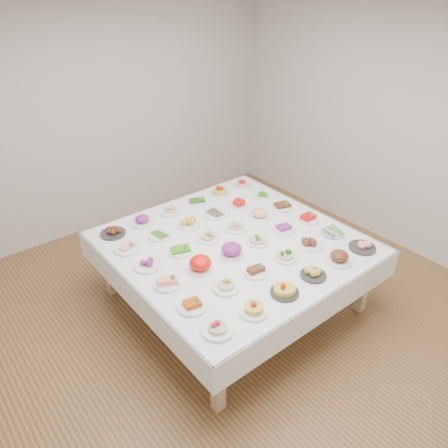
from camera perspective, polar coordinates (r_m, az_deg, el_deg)
room_envelope at (r=3.63m, az=0.78°, el=10.48°), size 5.02×5.02×2.81m
display_table at (r=4.33m, az=1.25°, el=-3.01°), size 2.24×2.24×0.75m
dish_0 at (r=3.30m, az=-0.81°, el=-13.17°), size 0.24×0.24×0.12m
dish_1 at (r=3.46m, az=3.93°, el=-10.84°), size 0.23×0.23×0.12m
dish_2 at (r=3.64m, az=7.97°, el=-8.09°), size 0.27×0.26×0.15m
dish_3 at (r=3.89m, az=11.61°, el=-6.23°), size 0.23×0.23×0.10m
dish_4 at (r=4.11m, az=14.82°, el=-4.11°), size 0.24×0.24×0.13m
dish_5 at (r=4.36m, az=17.66°, el=-2.57°), size 0.25×0.25×0.11m
dish_6 at (r=3.51m, az=-4.16°, el=-10.31°), size 0.24×0.24×0.10m
dish_7 at (r=3.67m, az=0.30°, el=-7.75°), size 0.24×0.24×0.12m
dish_8 at (r=3.86m, az=4.18°, el=-6.03°), size 0.22×0.22×0.09m
dish_9 at (r=4.05m, az=7.99°, el=-3.79°), size 0.22×0.22×0.13m
dish_10 at (r=4.28m, az=11.20°, el=-2.34°), size 0.24×0.24×0.10m
dish_11 at (r=4.53m, az=14.01°, el=-0.99°), size 0.23×0.23×0.06m
dish_12 at (r=3.74m, az=-7.40°, el=-7.34°), size 0.23×0.23×0.11m
dish_13 at (r=3.87m, az=-3.09°, el=-5.23°), size 0.25×0.25×0.14m
dish_14 at (r=4.06m, az=0.98°, el=-3.32°), size 0.22×0.22×0.14m
dish_15 at (r=4.25m, az=4.45°, el=-1.92°), size 0.22×0.22×0.11m
dish_16 at (r=4.49m, az=7.84°, el=-0.43°), size 0.23×0.23×0.10m
dish_17 at (r=4.70m, az=10.92°, el=0.92°), size 0.23×0.23×0.10m
dish_18 at (r=3.98m, az=-9.95°, el=-5.05°), size 0.25×0.25×0.10m
dish_19 at (r=4.13m, az=-5.71°, el=-3.21°), size 0.22×0.22×0.10m
dish_20 at (r=4.29m, az=-2.09°, el=-1.45°), size 0.22×0.22×0.12m
dish_21 at (r=4.46m, az=1.52°, el=0.04°), size 0.24×0.24×0.13m
dish_22 at (r=4.67m, az=4.67°, el=1.39°), size 0.23×0.23×0.12m
dish_23 at (r=4.90m, az=7.64°, el=2.54°), size 0.23×0.23×0.11m
dish_24 at (r=4.25m, az=-12.50°, el=-2.88°), size 0.25×0.25×0.10m
dish_25 at (r=4.39m, az=-8.43°, el=-1.42°), size 0.22×0.22×0.06m
dish_26 at (r=4.54m, az=-4.64°, el=0.39°), size 0.24×0.24×0.11m
dish_27 at (r=4.72m, az=-1.24°, el=1.44°), size 0.24×0.24×0.06m
dish_28 at (r=4.90m, az=1.97°, el=2.79°), size 0.21×0.21×0.10m
dish_29 at (r=5.12m, az=4.97°, el=3.88°), size 0.21×0.21×0.08m
dish_30 at (r=4.52m, az=-14.34°, el=-0.86°), size 0.25×0.25×0.10m
dish_31 at (r=4.63m, az=-10.64°, el=0.72°), size 0.25×0.25×0.13m
dish_32 at (r=4.80m, az=-7.01°, el=2.02°), size 0.24×0.24×0.12m
dish_33 at (r=4.96m, az=-3.54°, el=3.09°), size 0.23×0.23×0.10m
dish_34 at (r=5.13m, az=-0.57°, el=4.47°), size 0.22×0.22×0.14m
dish_35 at (r=5.34m, az=2.35°, el=5.48°), size 0.22×0.22×0.13m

